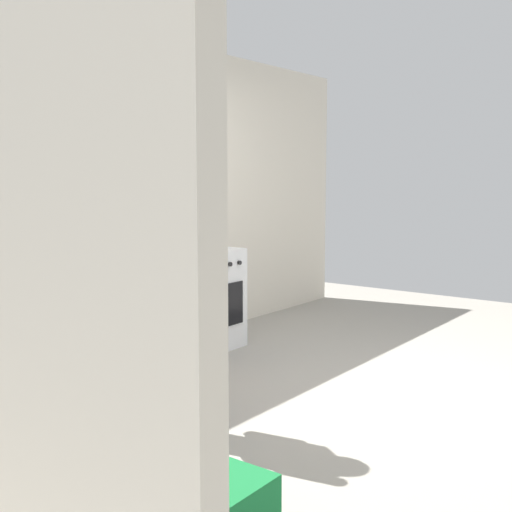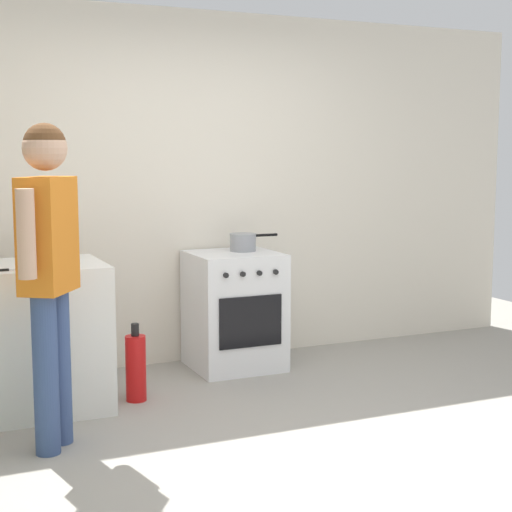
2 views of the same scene
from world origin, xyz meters
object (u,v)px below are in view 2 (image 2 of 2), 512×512
(knife_carving, at_px, (16,270))
(knife_utility, at_px, (54,260))
(pot, at_px, (243,242))
(oven_left, at_px, (234,310))
(fire_extinguisher, at_px, (136,367))
(person, at_px, (48,255))

(knife_carving, relative_size, knife_utility, 1.31)
(pot, bearing_deg, knife_utility, -165.67)
(knife_carving, distance_m, knife_utility, 0.40)
(knife_carving, xyz_separation_m, knife_utility, (0.26, 0.31, 0.00))
(oven_left, relative_size, knife_utility, 3.37)
(pot, distance_m, fire_extinguisher, 1.31)
(oven_left, bearing_deg, pot, 31.69)
(oven_left, distance_m, knife_utility, 1.45)
(person, relative_size, fire_extinguisher, 3.43)
(person, bearing_deg, knife_utility, 78.97)
(fire_extinguisher, bearing_deg, pot, 29.09)
(oven_left, distance_m, pot, 0.50)
(knife_carving, height_order, person, person)
(pot, bearing_deg, knife_carving, -158.25)
(pot, bearing_deg, person, -143.94)
(knife_carving, relative_size, fire_extinguisher, 0.66)
(knife_utility, xyz_separation_m, fire_extinguisher, (0.46, -0.17, -0.69))
(pot, distance_m, person, 1.96)
(knife_utility, bearing_deg, oven_left, 12.89)
(knife_carving, xyz_separation_m, fire_extinguisher, (0.72, 0.13, -0.69))
(knife_carving, relative_size, person, 0.19)
(pot, bearing_deg, oven_left, -148.31)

